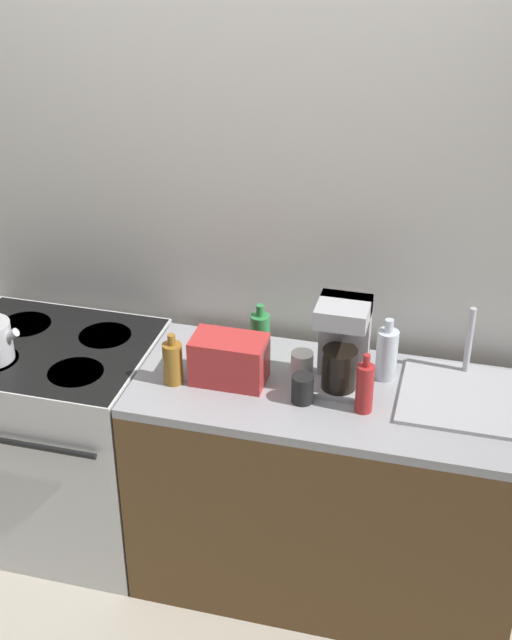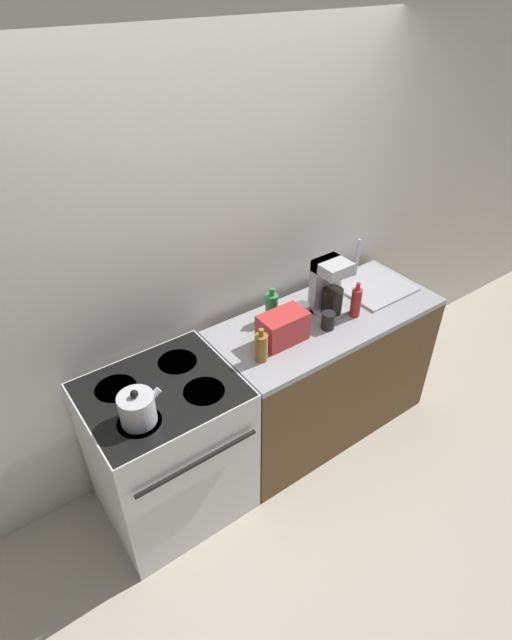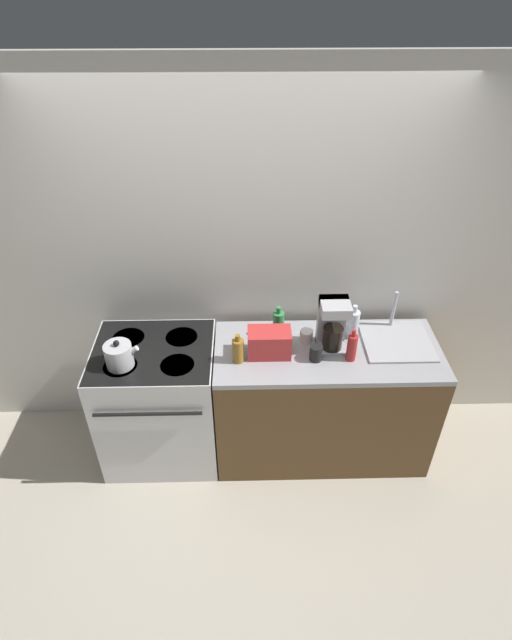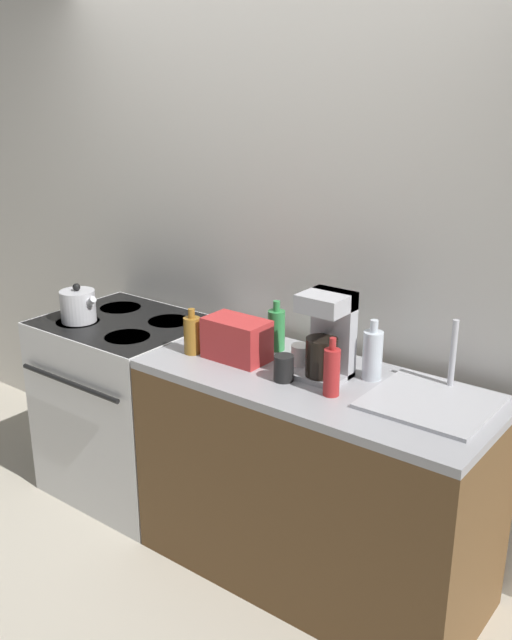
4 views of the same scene
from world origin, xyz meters
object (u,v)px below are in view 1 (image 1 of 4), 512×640
stove (62,439)px  bottle_green (260,335)px  bottle_amber (173,362)px  cup_white (302,363)px  toaster (229,360)px  bottle_clear (387,354)px  cup_black (302,389)px  bottle_red (365,387)px  coffee_maker (342,343)px

stove → bottle_green: size_ratio=4.15×
bottle_amber → cup_white: size_ratio=2.39×
toaster → bottle_clear: (0.56, 0.17, 0.01)m
bottle_green → cup_white: bottle_green is taller
toaster → cup_white: bearing=25.8°
stove → cup_white: 1.12m
bottle_clear → stove: bearing=-174.7°
cup_black → cup_white: cup_black is taller
stove → bottle_clear: 1.43m
bottle_clear → bottle_red: bearing=-101.4°
toaster → bottle_amber: 0.21m
stove → toaster: toaster is taller
toaster → coffee_maker: (0.40, 0.07, 0.09)m
cup_white → stove: bearing=-175.7°
stove → toaster: 0.93m
bottle_green → cup_white: 0.20m
coffee_maker → bottle_red: 0.19m
toaster → bottle_red: (0.51, -0.06, 0.01)m
bottle_clear → coffee_maker: bearing=-148.9°
coffee_maker → stove: bearing=-178.6°
bottle_clear → bottle_red: bottle_clear is taller
stove → cup_black: (1.04, -0.11, 0.51)m
coffee_maker → cup_white: (-0.15, 0.05, -0.14)m
bottle_red → cup_black: (-0.22, 0.00, -0.04)m
coffee_maker → bottle_amber: (-0.60, -0.14, -0.09)m
coffee_maker → bottle_green: bearing=160.5°
stove → bottle_clear: bearing=5.3°
toaster → bottle_green: 0.20m
stove → bottle_red: size_ratio=4.04×
stove → bottle_amber: size_ratio=4.59×
coffee_maker → bottle_green: (-0.34, 0.12, -0.09)m
bottle_amber → bottle_green: size_ratio=0.90×
bottle_clear → cup_white: (-0.31, -0.05, -0.06)m
bottle_amber → bottle_clear: 0.79m
cup_black → bottle_amber: bearing=-179.9°
stove → bottle_red: 1.38m
bottle_amber → bottle_green: (0.26, 0.26, 0.01)m
coffee_maker → cup_black: size_ratio=3.35×
cup_black → toaster: bearing=167.6°
stove → bottle_clear: size_ratio=3.77×
coffee_maker → bottle_amber: 0.62m
cup_black → cup_white: bearing=102.5°
bottle_amber → stove: bearing=168.9°
coffee_maker → bottle_red: size_ratio=1.53×
bottle_amber → cup_black: (0.49, 0.00, -0.03)m
bottle_amber → cup_black: 0.49m
toaster → bottle_red: bearing=-7.2°
coffee_maker → bottle_clear: size_ratio=1.43×
stove → coffee_maker: 1.32m
stove → bottle_green: bearing=10.1°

